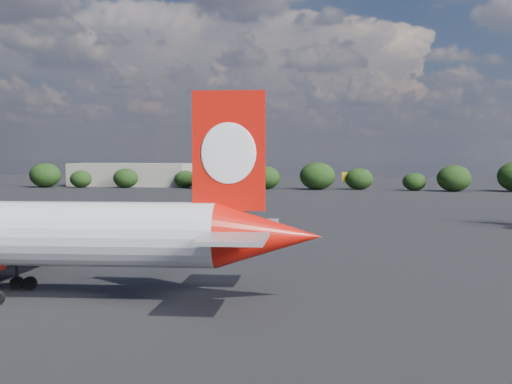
# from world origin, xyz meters

# --- Properties ---
(ground) EXTENTS (500.00, 500.00, 0.00)m
(ground) POSITION_xyz_m (0.00, 60.00, 0.00)
(ground) COLOR black
(ground) RESTS_ON ground
(terminal_building) EXTENTS (42.00, 16.00, 8.00)m
(terminal_building) POSITION_xyz_m (-65.00, 192.00, 4.00)
(terminal_building) COLOR gray
(terminal_building) RESTS_ON ground
(highway_sign) EXTENTS (6.00, 0.30, 4.50)m
(highway_sign) POSITION_xyz_m (-18.00, 176.00, 3.13)
(highway_sign) COLOR #125E19
(highway_sign) RESTS_ON ground
(billboard_yellow) EXTENTS (5.00, 0.30, 5.50)m
(billboard_yellow) POSITION_xyz_m (12.00, 182.00, 3.87)
(billboard_yellow) COLOR yellow
(billboard_yellow) RESTS_ON ground
(horizon_treeline) EXTENTS (204.39, 15.48, 9.30)m
(horizon_treeline) POSITION_xyz_m (22.64, 179.20, 4.08)
(horizon_treeline) COLOR black
(horizon_treeline) RESTS_ON ground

